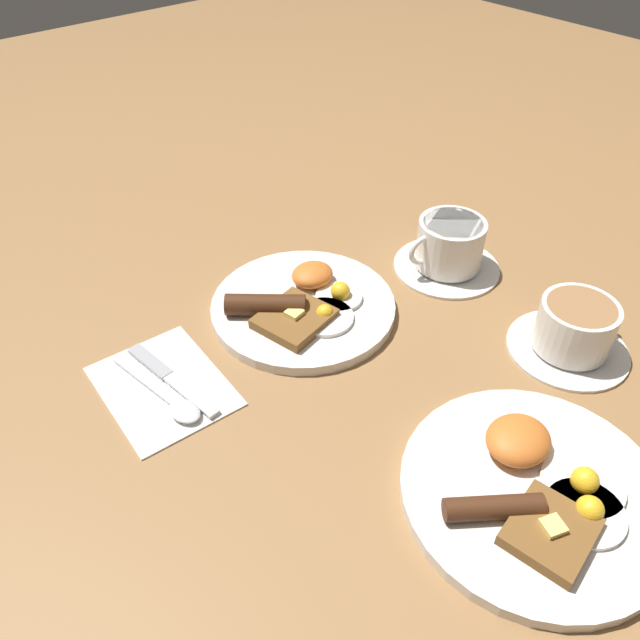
# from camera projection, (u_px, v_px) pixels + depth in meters

# --- Properties ---
(ground_plane) EXTENTS (3.00, 3.00, 0.00)m
(ground_plane) POSITION_uv_depth(u_px,v_px,m) (303.00, 311.00, 0.86)
(ground_plane) COLOR olive
(breakfast_plate_near) EXTENTS (0.25, 0.25, 0.04)m
(breakfast_plate_near) POSITION_uv_depth(u_px,v_px,m) (303.00, 305.00, 0.85)
(breakfast_plate_near) COLOR silver
(breakfast_plate_near) RESTS_ON ground_plane
(breakfast_plate_far) EXTENTS (0.27, 0.27, 0.05)m
(breakfast_plate_far) POSITION_uv_depth(u_px,v_px,m) (535.00, 490.00, 0.63)
(breakfast_plate_far) COLOR silver
(breakfast_plate_far) RESTS_ON ground_plane
(teacup_near) EXTENTS (0.16, 0.16, 0.08)m
(teacup_near) POSITION_uv_depth(u_px,v_px,m) (449.00, 248.00, 0.92)
(teacup_near) COLOR silver
(teacup_near) RESTS_ON ground_plane
(teacup_far) EXTENTS (0.15, 0.15, 0.07)m
(teacup_far) POSITION_uv_depth(u_px,v_px,m) (574.00, 331.00, 0.78)
(teacup_far) COLOR silver
(teacup_far) RESTS_ON ground_plane
(napkin) EXTENTS (0.15, 0.18, 0.01)m
(napkin) POSITION_uv_depth(u_px,v_px,m) (164.00, 387.00, 0.75)
(napkin) COLOR white
(napkin) RESTS_ON ground_plane
(knife) EXTENTS (0.03, 0.16, 0.01)m
(knife) POSITION_uv_depth(u_px,v_px,m) (167.00, 375.00, 0.76)
(knife) COLOR silver
(knife) RESTS_ON napkin
(spoon) EXTENTS (0.04, 0.16, 0.01)m
(spoon) POSITION_uv_depth(u_px,v_px,m) (175.00, 404.00, 0.72)
(spoon) COLOR silver
(spoon) RESTS_ON napkin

